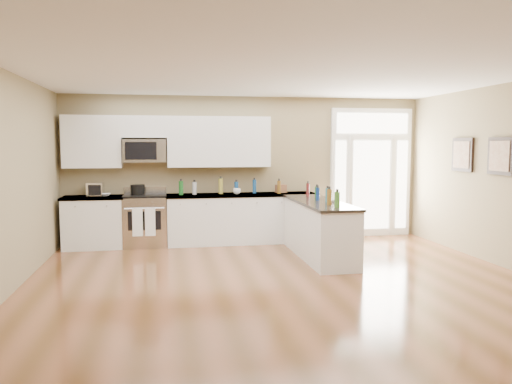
% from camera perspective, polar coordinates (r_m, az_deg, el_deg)
% --- Properties ---
extents(ground, '(8.00, 8.00, 0.00)m').
position_cam_1_polar(ground, '(6.15, 5.07, -12.34)').
color(ground, brown).
extents(room_shell, '(8.00, 8.00, 8.00)m').
position_cam_1_polar(room_shell, '(5.86, 5.21, 3.79)').
color(room_shell, '#8D7D59').
rests_on(room_shell, ground).
extents(back_cabinet_left, '(1.10, 0.66, 0.94)m').
position_cam_1_polar(back_cabinet_left, '(9.54, -18.00, -3.47)').
color(back_cabinet_left, white).
rests_on(back_cabinet_left, ground).
extents(back_cabinet_right, '(2.85, 0.66, 0.94)m').
position_cam_1_polar(back_cabinet_right, '(9.55, -1.62, -3.20)').
color(back_cabinet_right, white).
rests_on(back_cabinet_right, ground).
extents(peninsula_cabinet, '(0.69, 2.32, 0.94)m').
position_cam_1_polar(peninsula_cabinet, '(8.39, 7.20, -4.47)').
color(peninsula_cabinet, white).
rests_on(peninsula_cabinet, ground).
extents(upper_cabinet_left, '(1.04, 0.33, 0.95)m').
position_cam_1_polar(upper_cabinet_left, '(9.58, -18.20, 5.48)').
color(upper_cabinet_left, white).
rests_on(upper_cabinet_left, room_shell).
extents(upper_cabinet_right, '(1.94, 0.33, 0.95)m').
position_cam_1_polar(upper_cabinet_right, '(9.53, -4.25, 5.74)').
color(upper_cabinet_right, white).
rests_on(upper_cabinet_right, room_shell).
extents(upper_cabinet_short, '(0.82, 0.33, 0.40)m').
position_cam_1_polar(upper_cabinet_short, '(9.50, -12.64, 7.29)').
color(upper_cabinet_short, white).
rests_on(upper_cabinet_short, room_shell).
extents(microwave, '(0.78, 0.41, 0.42)m').
position_cam_1_polar(microwave, '(9.45, -12.60, 4.63)').
color(microwave, silver).
rests_on(microwave, room_shell).
extents(entry_door, '(1.70, 0.10, 2.60)m').
position_cam_1_polar(entry_door, '(10.45, 12.99, 2.18)').
color(entry_door, white).
rests_on(entry_door, ground).
extents(wall_art_near, '(0.05, 0.58, 0.58)m').
position_cam_1_polar(wall_art_near, '(9.31, 22.51, 3.96)').
color(wall_art_near, black).
rests_on(wall_art_near, room_shell).
extents(wall_art_far, '(0.05, 0.58, 0.58)m').
position_cam_1_polar(wall_art_far, '(8.49, 26.15, 3.71)').
color(wall_art_far, black).
rests_on(wall_art_far, room_shell).
extents(kitchen_range, '(0.78, 0.69, 1.08)m').
position_cam_1_polar(kitchen_range, '(9.45, -12.54, -3.17)').
color(kitchen_range, silver).
rests_on(kitchen_range, ground).
extents(stockpot, '(0.33, 0.33, 0.20)m').
position_cam_1_polar(stockpot, '(9.46, -13.37, 0.30)').
color(stockpot, black).
rests_on(stockpot, kitchen_range).
extents(toaster_oven, '(0.30, 0.25, 0.24)m').
position_cam_1_polar(toaster_oven, '(9.52, -17.88, 0.29)').
color(toaster_oven, silver).
rests_on(toaster_oven, back_cabinet_left).
extents(cardboard_box, '(0.22, 0.19, 0.16)m').
position_cam_1_polar(cardboard_box, '(9.72, 2.86, 0.39)').
color(cardboard_box, brown).
rests_on(cardboard_box, back_cabinet_right).
extents(bowl_left, '(0.22, 0.22, 0.05)m').
position_cam_1_polar(bowl_left, '(9.48, -16.87, -0.30)').
color(bowl_left, white).
rests_on(bowl_left, back_cabinet_left).
extents(bowl_peninsula, '(0.17, 0.17, 0.05)m').
position_cam_1_polar(bowl_peninsula, '(8.22, 8.54, -0.97)').
color(bowl_peninsula, white).
rests_on(bowl_peninsula, peninsula_cabinet).
extents(cup_counter, '(0.15, 0.15, 0.11)m').
position_cam_1_polar(cup_counter, '(9.41, -2.20, 0.09)').
color(cup_counter, white).
rests_on(cup_counter, back_cabinet_right).
extents(counter_bottles, '(2.40, 2.45, 0.29)m').
position_cam_1_polar(counter_bottles, '(8.87, 0.79, 0.19)').
color(counter_bottles, '#19591E').
rests_on(counter_bottles, back_cabinet_right).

